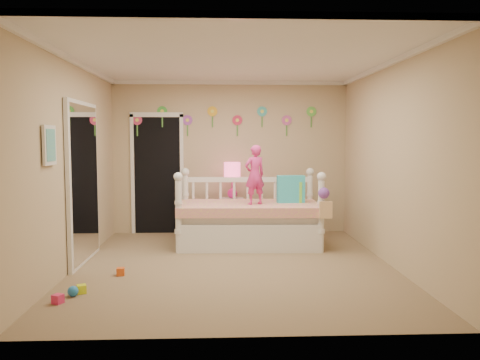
{
  "coord_description": "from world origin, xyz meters",
  "views": [
    {
      "loc": [
        -0.18,
        -6.06,
        1.61
      ],
      "look_at": [
        0.1,
        0.6,
        1.05
      ],
      "focal_mm": 36.14,
      "sensor_mm": 36.0,
      "label": 1
    }
  ],
  "objects_px": {
    "child": "(255,175)",
    "table_lamp": "(232,174)",
    "daybed": "(249,207)",
    "nightstand": "(232,217)"
  },
  "relations": [
    {
      "from": "daybed",
      "to": "child",
      "type": "xyz_separation_m",
      "value": [
        0.08,
        -0.16,
        0.51
      ]
    },
    {
      "from": "child",
      "to": "daybed",
      "type": "bearing_deg",
      "value": -87.53
    },
    {
      "from": "child",
      "to": "table_lamp",
      "type": "distance_m",
      "value": 0.93
    },
    {
      "from": "table_lamp",
      "to": "child",
      "type": "bearing_deg",
      "value": -70.45
    },
    {
      "from": "daybed",
      "to": "nightstand",
      "type": "bearing_deg",
      "value": 109.7
    },
    {
      "from": "child",
      "to": "nightstand",
      "type": "distance_m",
      "value": 1.21
    },
    {
      "from": "daybed",
      "to": "nightstand",
      "type": "xyz_separation_m",
      "value": [
        -0.23,
        0.72,
        -0.26
      ]
    },
    {
      "from": "child",
      "to": "table_lamp",
      "type": "xyz_separation_m",
      "value": [
        -0.31,
        0.88,
        -0.06
      ]
    },
    {
      "from": "child",
      "to": "nightstand",
      "type": "bearing_deg",
      "value": -94.22
    },
    {
      "from": "child",
      "to": "table_lamp",
      "type": "relative_size",
      "value": 1.47
    }
  ]
}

